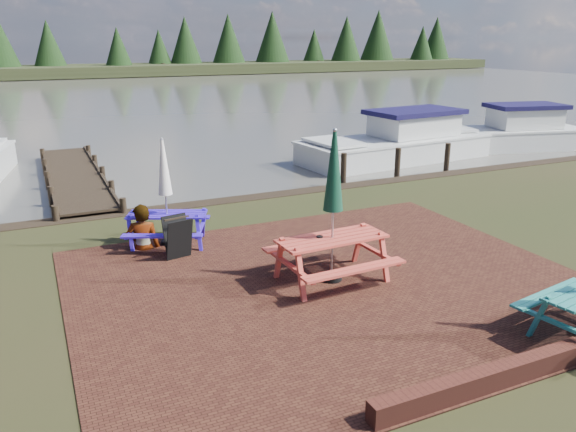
# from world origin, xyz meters

# --- Properties ---
(ground) EXTENTS (120.00, 120.00, 0.00)m
(ground) POSITION_xyz_m (0.00, 0.00, 0.00)
(ground) COLOR black
(ground) RESTS_ON ground
(paving) EXTENTS (9.00, 7.50, 0.02)m
(paving) POSITION_xyz_m (0.00, 1.00, 0.01)
(paving) COLOR #321610
(paving) RESTS_ON ground
(water) EXTENTS (120.00, 60.00, 0.02)m
(water) POSITION_xyz_m (0.00, 37.00, 0.00)
(water) COLOR #4A4840
(water) RESTS_ON ground
(far_treeline) EXTENTS (120.00, 10.00, 8.10)m
(far_treeline) POSITION_xyz_m (0.00, 66.00, 3.28)
(far_treeline) COLOR black
(far_treeline) RESTS_ON ground
(picnic_table_red) EXTENTS (2.07, 1.85, 2.76)m
(picnic_table_red) POSITION_xyz_m (0.08, 1.17, 0.97)
(picnic_table_red) COLOR #CE4434
(picnic_table_red) RESTS_ON ground
(picnic_table_blue) EXTENTS (2.09, 2.00, 2.28)m
(picnic_table_blue) POSITION_xyz_m (-2.19, 4.30, 0.80)
(picnic_table_blue) COLOR #371BCB
(picnic_table_blue) RESTS_ON ground
(chalkboard) EXTENTS (0.56, 0.59, 0.85)m
(chalkboard) POSITION_xyz_m (-2.18, 3.44, 0.44)
(chalkboard) COLOR black
(chalkboard) RESTS_ON ground
(jetty) EXTENTS (1.76, 9.08, 1.00)m
(jetty) POSITION_xyz_m (-3.50, 11.28, 0.11)
(jetty) COLOR black
(jetty) RESTS_ON ground
(boat_near) EXTENTS (7.77, 3.33, 2.04)m
(boat_near) POSITION_xyz_m (7.99, 10.25, 0.41)
(boat_near) COLOR silver
(boat_near) RESTS_ON ground
(boat_far) EXTENTS (6.81, 3.67, 2.02)m
(boat_far) POSITION_xyz_m (13.57, 10.23, 0.40)
(boat_far) COLOR silver
(boat_far) RESTS_ON ground
(person) EXTENTS (0.80, 0.63, 1.94)m
(person) POSITION_xyz_m (-2.74, 4.22, 0.97)
(person) COLOR gray
(person) RESTS_ON ground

